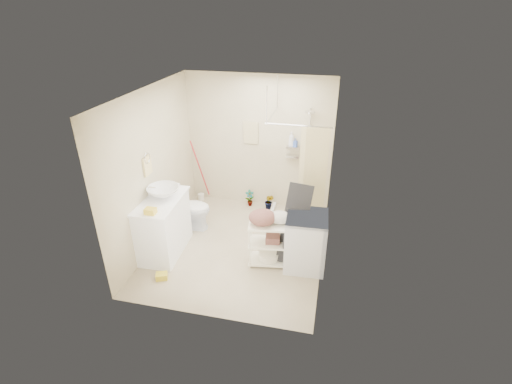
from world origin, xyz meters
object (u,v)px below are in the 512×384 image
(laundry_rack, at_px, (269,240))
(vanity, at_px, (163,226))
(toilet, at_px, (189,208))
(washing_machine, at_px, (306,241))

(laundry_rack, bearing_deg, vanity, 173.77)
(toilet, bearing_deg, vanity, 169.18)
(toilet, xyz_separation_m, laundry_rack, (1.62, -0.72, 0.04))
(toilet, distance_m, washing_machine, 2.28)
(laundry_rack, bearing_deg, toilet, 147.71)
(vanity, bearing_deg, washing_machine, 0.65)
(vanity, xyz_separation_m, washing_machine, (2.30, 0.13, -0.03))
(washing_machine, relative_size, laundry_rack, 1.03)
(toilet, height_order, washing_machine, washing_machine)
(vanity, bearing_deg, laundry_rack, -0.43)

